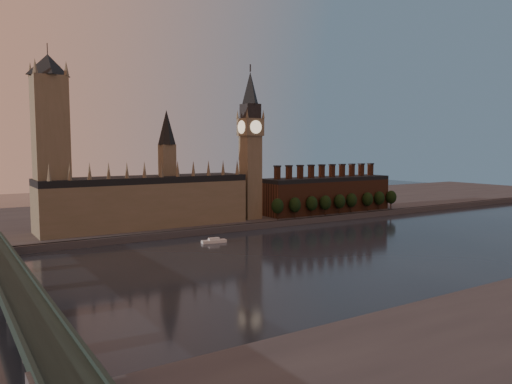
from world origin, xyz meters
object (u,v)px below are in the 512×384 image
big_ben (250,143)px  westminster_bridge (13,287)px  victoria_tower (51,139)px  river_boat (214,241)px

big_ben → westminster_bridge: (-165.00, -112.70, -49.39)m
victoria_tower → big_ben: (130.00, -5.00, -2.26)m
big_ben → river_boat: size_ratio=7.26×
big_ben → westminster_bridge: size_ratio=0.54×
victoria_tower → big_ben: victoria_tower is taller
victoria_tower → westminster_bridge: size_ratio=0.54×
westminster_bridge → victoria_tower: bearing=73.4°
big_ben → river_boat: bearing=-138.9°
victoria_tower → river_boat: bearing=-34.4°
westminster_bridge → river_boat: 129.18m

